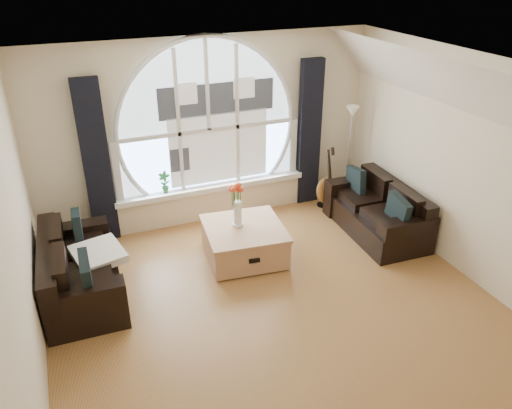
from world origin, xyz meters
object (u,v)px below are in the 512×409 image
coffee_chest (244,241)px  floor_lamp (348,156)px  sofa_right (377,208)px  guitar (327,177)px  vase_flowers (237,199)px  sofa_left (80,266)px  potted_plant (164,182)px

coffee_chest → floor_lamp: (2.12, 0.92, 0.55)m
sofa_right → guitar: 1.01m
coffee_chest → vase_flowers: (-0.06, 0.08, 0.60)m
floor_lamp → guitar: floor_lamp is taller
coffee_chest → vase_flowers: size_ratio=1.45×
sofa_left → sofa_right: size_ratio=1.03×
coffee_chest → guitar: 1.94m
floor_lamp → potted_plant: size_ratio=4.89×
sofa_left → potted_plant: 1.85m
guitar → vase_flowers: bearing=-164.4°
vase_flowers → potted_plant: bearing=121.4°
sofa_right → vase_flowers: vase_flowers is taller
sofa_left → floor_lamp: size_ratio=1.05×
vase_flowers → potted_plant: vase_flowers is taller
coffee_chest → vase_flowers: 0.61m
potted_plant → sofa_left: bearing=-136.4°
sofa_right → coffee_chest: size_ratio=1.60×
sofa_right → floor_lamp: floor_lamp is taller
floor_lamp → potted_plant: 2.89m
floor_lamp → guitar: 0.49m
sofa_left → floor_lamp: bearing=14.5°
sofa_left → coffee_chest: 2.08m
sofa_right → guitar: bearing=109.5°
sofa_right → potted_plant: 3.08m
vase_flowers → guitar: 1.96m
potted_plant → sofa_right: bearing=-25.7°
sofa_left → vase_flowers: vase_flowers is taller
sofa_left → guitar: 3.89m
floor_lamp → potted_plant: bearing=174.0°
sofa_right → coffee_chest: bearing=179.6°
guitar → potted_plant: guitar is taller
coffee_chest → potted_plant: size_ratio=3.11×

